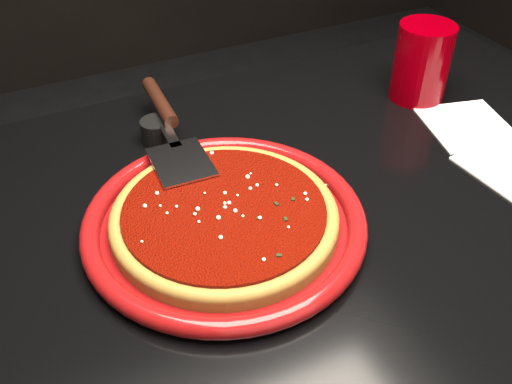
% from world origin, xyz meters
% --- Properties ---
extents(table, '(1.20, 0.80, 0.75)m').
position_xyz_m(table, '(0.00, 0.00, 0.38)').
color(table, black).
rests_on(table, floor).
extents(plate, '(0.49, 0.49, 0.03)m').
position_xyz_m(plate, '(-0.12, 0.00, 0.76)').
color(plate, maroon).
rests_on(plate, table).
extents(pizza_crust, '(0.39, 0.39, 0.01)m').
position_xyz_m(pizza_crust, '(-0.12, 0.00, 0.77)').
color(pizza_crust, brown).
rests_on(pizza_crust, plate).
extents(pizza_crust_rim, '(0.39, 0.39, 0.02)m').
position_xyz_m(pizza_crust_rim, '(-0.12, 0.00, 0.78)').
color(pizza_crust_rim, brown).
rests_on(pizza_crust_rim, plate).
extents(pizza_sauce, '(0.34, 0.34, 0.01)m').
position_xyz_m(pizza_sauce, '(-0.12, 0.00, 0.78)').
color(pizza_sauce, '#6B0B03').
rests_on(pizza_sauce, plate).
extents(parmesan_dusting, '(0.26, 0.26, 0.01)m').
position_xyz_m(parmesan_dusting, '(-0.12, 0.00, 0.79)').
color(parmesan_dusting, '#EFE7BC').
rests_on(parmesan_dusting, plate).
extents(basil_flecks, '(0.23, 0.23, 0.00)m').
position_xyz_m(basil_flecks, '(-0.12, 0.00, 0.79)').
color(basil_flecks, black).
rests_on(basil_flecks, plate).
extents(pizza_server, '(0.11, 0.34, 0.03)m').
position_xyz_m(pizza_server, '(-0.13, 0.20, 0.80)').
color(pizza_server, silver).
rests_on(pizza_server, plate).
extents(cup, '(0.13, 0.13, 0.13)m').
position_xyz_m(cup, '(0.32, 0.18, 0.82)').
color(cup, '#830007').
rests_on(cup, table).
extents(napkin_b, '(0.16, 0.17, 0.00)m').
position_xyz_m(napkin_b, '(0.34, 0.06, 0.75)').
color(napkin_b, white).
rests_on(napkin_b, table).
extents(ramekin, '(0.06, 0.06, 0.04)m').
position_xyz_m(ramekin, '(-0.14, 0.24, 0.77)').
color(ramekin, black).
rests_on(ramekin, table).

